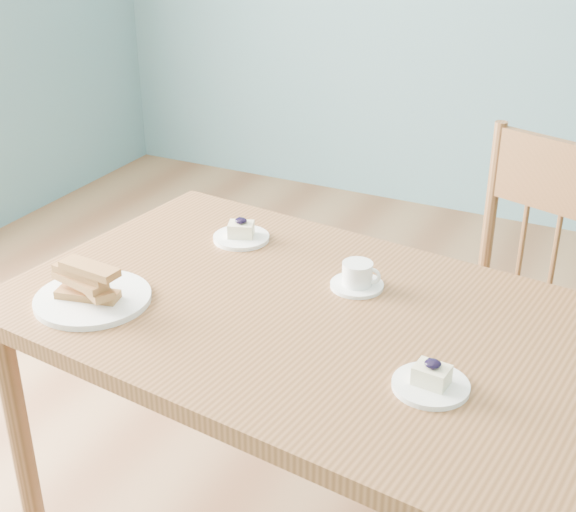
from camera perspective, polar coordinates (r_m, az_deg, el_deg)
The scene contains 7 objects.
room at distance 1.30m, azimuth 12.27°, elevation 14.63°, with size 5.01×5.01×2.71m.
dining_table at distance 1.71m, azimuth 3.05°, elevation -6.61°, with size 1.48×0.95×0.75m.
dining_chair at distance 2.19m, azimuth 16.03°, elevation -4.88°, with size 0.56×0.55×0.98m.
cheesecake_plate_near at distance 1.48m, azimuth 10.14°, elevation -8.74°, with size 0.14×0.14×0.06m.
cheesecake_plate_far at distance 2.00m, azimuth -3.35°, elevation 1.56°, with size 0.14×0.14×0.06m.
coffee_cup at distance 1.78m, azimuth 4.98°, elevation -1.49°, with size 0.12×0.12×0.06m.
biscotti_plate at distance 1.76m, azimuth -13.79°, elevation -2.29°, with size 0.25×0.25×0.10m.
Camera 1 is at (0.32, -1.24, 1.60)m, focal length 50.00 mm.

